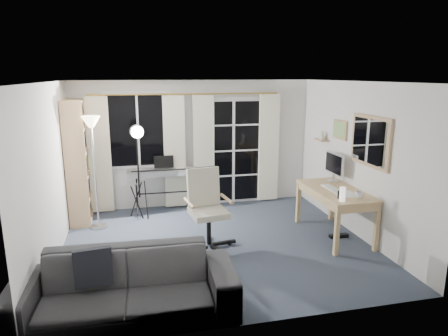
% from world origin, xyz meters
% --- Properties ---
extents(floor, '(4.50, 4.00, 0.02)m').
position_xyz_m(floor, '(0.00, 0.00, -0.01)').
color(floor, '#343D4C').
rests_on(floor, ground).
extents(window, '(1.20, 0.08, 1.40)m').
position_xyz_m(window, '(-1.05, 1.97, 1.50)').
color(window, white).
rests_on(window, floor).
extents(french_door, '(1.32, 0.09, 2.11)m').
position_xyz_m(french_door, '(0.75, 1.97, 1.03)').
color(french_door, white).
rests_on(french_door, floor).
extents(curtains, '(3.60, 0.07, 2.13)m').
position_xyz_m(curtains, '(-0.14, 1.88, 1.09)').
color(curtains, gold).
rests_on(curtains, floor).
extents(bookshelf, '(0.38, 0.99, 2.11)m').
position_xyz_m(bookshelf, '(-2.13, 1.60, 1.00)').
color(bookshelf, tan).
rests_on(bookshelf, floor).
extents(torchiere_lamp, '(0.32, 0.32, 1.86)m').
position_xyz_m(torchiere_lamp, '(-1.78, 1.12, 1.50)').
color(torchiere_lamp, '#B2B2B7').
rests_on(torchiere_lamp, floor).
extents(keyboard_piano, '(1.34, 0.67, 0.97)m').
position_xyz_m(keyboard_piano, '(-0.62, 1.70, 0.73)').
color(keyboard_piano, black).
rests_on(keyboard_piano, floor).
extents(studio_light, '(0.33, 0.34, 1.71)m').
position_xyz_m(studio_light, '(-1.08, 1.39, 1.37)').
color(studio_light, black).
rests_on(studio_light, floor).
extents(office_chair, '(0.80, 0.80, 1.17)m').
position_xyz_m(office_chair, '(-0.15, 0.04, 0.69)').
color(office_chair, black).
rests_on(office_chair, floor).
extents(desk, '(0.71, 1.42, 0.76)m').
position_xyz_m(desk, '(1.88, -0.06, 0.67)').
color(desk, tan).
rests_on(desk, floor).
extents(monitor, '(0.18, 0.55, 0.48)m').
position_xyz_m(monitor, '(2.08, 0.39, 1.05)').
color(monitor, silver).
rests_on(monitor, desk).
extents(desk_clutter, '(0.44, 0.86, 0.96)m').
position_xyz_m(desk_clutter, '(1.82, -0.29, 0.60)').
color(desk_clutter, white).
rests_on(desk_clutter, desk).
extents(mug, '(0.12, 0.10, 0.12)m').
position_xyz_m(mug, '(1.98, -0.56, 0.82)').
color(mug, silver).
rests_on(mug, desk).
extents(wall_mirror, '(0.04, 0.94, 0.74)m').
position_xyz_m(wall_mirror, '(2.22, -0.35, 1.55)').
color(wall_mirror, tan).
rests_on(wall_mirror, floor).
extents(framed_print, '(0.03, 0.42, 0.32)m').
position_xyz_m(framed_print, '(2.23, 0.55, 1.60)').
color(framed_print, tan).
rests_on(framed_print, floor).
extents(wall_shelf, '(0.16, 0.30, 0.18)m').
position_xyz_m(wall_shelf, '(2.16, 1.05, 1.41)').
color(wall_shelf, tan).
rests_on(wall_shelf, floor).
extents(sofa, '(2.33, 0.77, 0.90)m').
position_xyz_m(sofa, '(-1.30, -1.55, 0.45)').
color(sofa, '#29292B').
rests_on(sofa, floor).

